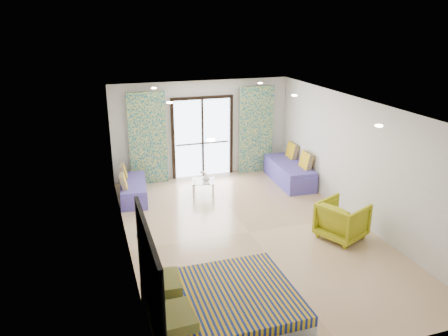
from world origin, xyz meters
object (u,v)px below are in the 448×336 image
object	(u,v)px
daybed_left	(133,189)
bed	(220,310)
armchair	(342,218)
daybed_right	(289,172)
coffee_table	(203,182)

from	to	relation	value
daybed_left	bed	bearing A→B (deg)	-77.43
bed	armchair	world-z (taller)	armchair
daybed_right	armchair	world-z (taller)	daybed_right
daybed_right	armchair	size ratio (longest dim) A/B	2.32
coffee_table	armchair	bearing A→B (deg)	-56.03
coffee_table	armchair	world-z (taller)	armchair
bed	daybed_right	size ratio (longest dim) A/B	1.06
bed	daybed_left	size ratio (longest dim) A/B	1.28
daybed_left	coffee_table	size ratio (longest dim) A/B	2.35
daybed_left	daybed_right	bearing A→B (deg)	3.81
daybed_right	bed	bearing A→B (deg)	-121.94
bed	coffee_table	size ratio (longest dim) A/B	3.01
daybed_left	coffee_table	bearing A→B (deg)	-3.50
daybed_left	armchair	xyz separation A→B (m)	(3.84, -3.39, 0.19)
daybed_left	armchair	world-z (taller)	armchair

